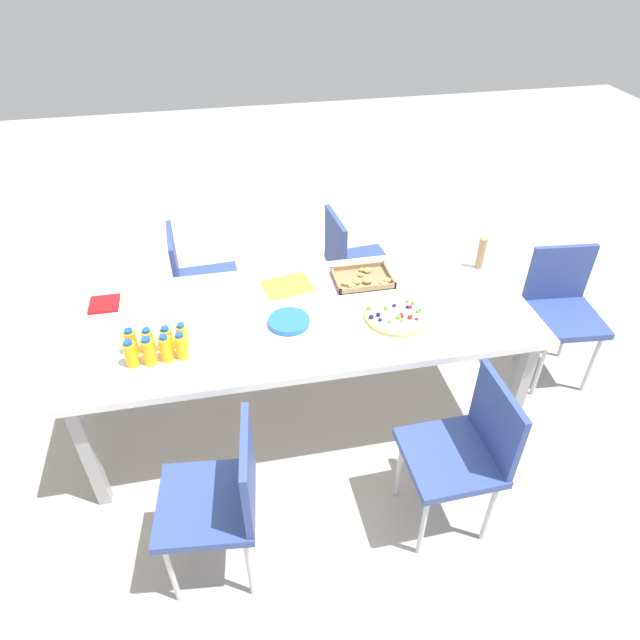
# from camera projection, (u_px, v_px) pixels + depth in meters

# --- Properties ---
(ground_plane) EXTENTS (12.00, 12.00, 0.00)m
(ground_plane) POSITION_uv_depth(u_px,v_px,m) (305.00, 412.00, 3.27)
(ground_plane) COLOR #B2A899
(party_table) EXTENTS (2.34, 0.93, 0.74)m
(party_table) POSITION_uv_depth(u_px,v_px,m) (303.00, 322.00, 2.86)
(party_table) COLOR white
(party_table) RESTS_ON ground_plane
(chair_near_left) EXTENTS (0.44, 0.44, 0.83)m
(chair_near_left) POSITION_uv_depth(u_px,v_px,m) (222.00, 495.00, 2.24)
(chair_near_left) COLOR #33478C
(chair_near_left) RESTS_ON ground_plane
(chair_far_left) EXTENTS (0.42, 0.42, 0.83)m
(chair_far_left) POSITION_uv_depth(u_px,v_px,m) (197.00, 278.00, 3.50)
(chair_far_left) COLOR #33478C
(chair_far_left) RESTS_ON ground_plane
(chair_end) EXTENTS (0.44, 0.44, 0.83)m
(chair_end) POSITION_uv_depth(u_px,v_px,m) (561.00, 304.00, 3.28)
(chair_end) COLOR #33478C
(chair_end) RESTS_ON ground_plane
(chair_far_right) EXTENTS (0.43, 0.43, 0.83)m
(chair_far_right) POSITION_uv_depth(u_px,v_px,m) (352.00, 260.00, 3.68)
(chair_far_right) COLOR #33478C
(chair_far_right) RESTS_ON ground_plane
(chair_near_right) EXTENTS (0.41, 0.41, 0.83)m
(chair_near_right) POSITION_uv_depth(u_px,v_px,m) (466.00, 447.00, 2.44)
(chair_near_right) COLOR #33478C
(chair_near_right) RESTS_ON ground_plane
(juice_bottle_0) EXTENTS (0.06, 0.06, 0.14)m
(juice_bottle_0) POSITION_uv_depth(u_px,v_px,m) (131.00, 354.00, 2.47)
(juice_bottle_0) COLOR #F9AC14
(juice_bottle_0) RESTS_ON party_table
(juice_bottle_1) EXTENTS (0.06, 0.06, 0.15)m
(juice_bottle_1) POSITION_uv_depth(u_px,v_px,m) (149.00, 351.00, 2.48)
(juice_bottle_1) COLOR #F9AB14
(juice_bottle_1) RESTS_ON party_table
(juice_bottle_2) EXTENTS (0.06, 0.06, 0.14)m
(juice_bottle_2) POSITION_uv_depth(u_px,v_px,m) (166.00, 349.00, 2.50)
(juice_bottle_2) COLOR #F9AB14
(juice_bottle_2) RESTS_ON party_table
(juice_bottle_3) EXTENTS (0.06, 0.06, 0.14)m
(juice_bottle_3) POSITION_uv_depth(u_px,v_px,m) (182.00, 346.00, 2.51)
(juice_bottle_3) COLOR #F8AF14
(juice_bottle_3) RESTS_ON party_table
(juice_bottle_4) EXTENTS (0.06, 0.06, 0.14)m
(juice_bottle_4) POSITION_uv_depth(u_px,v_px,m) (131.00, 342.00, 2.54)
(juice_bottle_4) COLOR #FAAB14
(juice_bottle_4) RESTS_ON party_table
(juice_bottle_5) EXTENTS (0.05, 0.05, 0.13)m
(juice_bottle_5) POSITION_uv_depth(u_px,v_px,m) (149.00, 341.00, 2.55)
(juice_bottle_5) COLOR #FAAB14
(juice_bottle_5) RESTS_ON party_table
(juice_bottle_6) EXTENTS (0.06, 0.06, 0.13)m
(juice_bottle_6) POSITION_uv_depth(u_px,v_px,m) (167.00, 339.00, 2.56)
(juice_bottle_6) COLOR #FAAF14
(juice_bottle_6) RESTS_ON party_table
(juice_bottle_7) EXTENTS (0.05, 0.05, 0.14)m
(juice_bottle_7) POSITION_uv_depth(u_px,v_px,m) (183.00, 337.00, 2.57)
(juice_bottle_7) COLOR #FAAD14
(juice_bottle_7) RESTS_ON party_table
(fruit_pizza) EXTENTS (0.33, 0.33, 0.05)m
(fruit_pizza) POSITION_uv_depth(u_px,v_px,m) (397.00, 315.00, 2.79)
(fruit_pizza) COLOR tan
(fruit_pizza) RESTS_ON party_table
(snack_tray) EXTENTS (0.32, 0.24, 0.04)m
(snack_tray) POSITION_uv_depth(u_px,v_px,m) (364.00, 279.00, 3.05)
(snack_tray) COLOR olive
(snack_tray) RESTS_ON party_table
(plate_stack) EXTENTS (0.21, 0.21, 0.03)m
(plate_stack) POSITION_uv_depth(u_px,v_px,m) (289.00, 322.00, 2.74)
(plate_stack) COLOR blue
(plate_stack) RESTS_ON party_table
(napkin_stack) EXTENTS (0.15, 0.15, 0.02)m
(napkin_stack) POSITION_uv_depth(u_px,v_px,m) (104.00, 304.00, 2.87)
(napkin_stack) COLOR red
(napkin_stack) RESTS_ON party_table
(cardboard_tube) EXTENTS (0.04, 0.04, 0.19)m
(cardboard_tube) POSITION_uv_depth(u_px,v_px,m) (481.00, 253.00, 3.11)
(cardboard_tube) COLOR #9E7A56
(cardboard_tube) RESTS_ON party_table
(paper_folder) EXTENTS (0.30, 0.25, 0.01)m
(paper_folder) POSITION_uv_depth(u_px,v_px,m) (288.00, 286.00, 3.01)
(paper_folder) COLOR yellow
(paper_folder) RESTS_ON party_table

